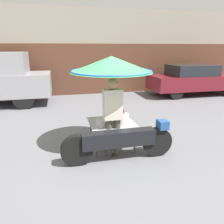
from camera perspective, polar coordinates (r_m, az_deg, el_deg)
name	(u,v)px	position (r m, az deg, el deg)	size (l,w,h in m)	color
ground_plane	(113,155)	(4.81, 0.27, -11.29)	(36.00, 36.00, 0.00)	slate
shopfront_building	(78,52)	(11.76, -8.99, 15.16)	(28.00, 2.06, 4.00)	gray
vendor_motorcycle_cart	(113,82)	(4.64, 0.22, 7.95)	(2.33, 1.75, 2.07)	black
vendor_person	(113,114)	(4.48, 0.23, -0.42)	(0.38, 0.22, 1.67)	#4C473D
parked_car	(194,79)	(11.36, 20.63, 7.99)	(4.39, 1.69, 1.44)	black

